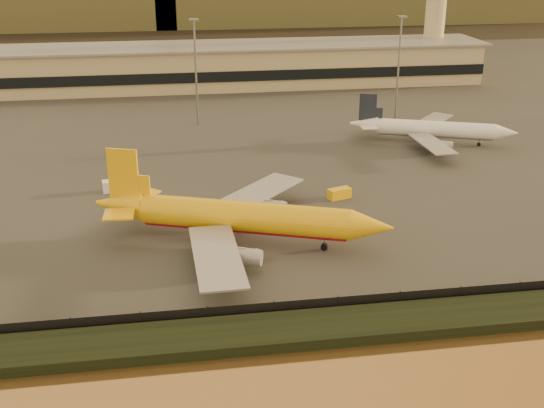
% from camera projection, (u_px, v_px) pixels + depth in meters
% --- Properties ---
extents(ground, '(900.00, 900.00, 0.00)m').
position_uv_depth(ground, '(301.00, 268.00, 96.34)').
color(ground, black).
rests_on(ground, ground).
extents(embankment, '(320.00, 7.00, 1.40)m').
position_uv_depth(embankment, '(329.00, 328.00, 80.48)').
color(embankment, black).
rests_on(embankment, ground).
extents(tarmac, '(320.00, 220.00, 0.20)m').
position_uv_depth(tarmac, '(232.00, 109.00, 183.51)').
color(tarmac, '#2D2D2D').
rests_on(tarmac, ground).
extents(perimeter_fence, '(300.00, 0.05, 2.20)m').
position_uv_depth(perimeter_fence, '(322.00, 306.00, 83.93)').
color(perimeter_fence, black).
rests_on(perimeter_fence, tarmac).
extents(terminal_building, '(202.00, 25.00, 12.60)m').
position_uv_depth(terminal_building, '(174.00, 67.00, 207.17)').
color(terminal_building, tan).
rests_on(terminal_building, tarmac).
extents(control_tower, '(11.20, 11.20, 35.50)m').
position_uv_depth(control_tower, '(436.00, 9.00, 218.79)').
color(control_tower, tan).
rests_on(control_tower, tarmac).
extents(apron_light_masts, '(152.20, 12.20, 25.40)m').
position_uv_depth(apron_light_masts, '(302.00, 62.00, 161.58)').
color(apron_light_masts, slate).
rests_on(apron_light_masts, tarmac).
extents(dhl_cargo_jet, '(44.60, 42.30, 13.78)m').
position_uv_depth(dhl_cargo_jet, '(239.00, 218.00, 102.38)').
color(dhl_cargo_jet, '#E3AA0B').
rests_on(dhl_cargo_jet, tarmac).
extents(white_narrowbody_jet, '(35.54, 33.61, 10.59)m').
position_uv_depth(white_narrowbody_jet, '(432.00, 130.00, 152.01)').
color(white_narrowbody_jet, white).
rests_on(white_narrowbody_jet, tarmac).
extents(gse_vehicle_yellow, '(4.44, 3.04, 1.83)m').
position_uv_depth(gse_vehicle_yellow, '(339.00, 193.00, 120.94)').
color(gse_vehicle_yellow, '#E3AA0B').
rests_on(gse_vehicle_yellow, tarmac).
extents(gse_vehicle_white, '(4.81, 2.70, 2.05)m').
position_uv_depth(gse_vehicle_white, '(115.00, 186.00, 124.33)').
color(gse_vehicle_white, white).
rests_on(gse_vehicle_white, tarmac).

